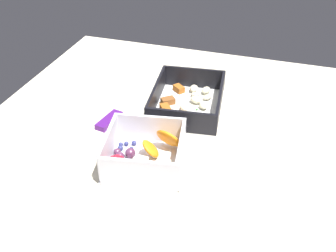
{
  "coord_description": "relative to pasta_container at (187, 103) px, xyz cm",
  "views": [
    {
      "loc": [
        -65.25,
        -19.83,
        50.89
      ],
      "look_at": [
        -1.42,
        0.26,
        4.0
      ],
      "focal_mm": 43.33,
      "sensor_mm": 36.0,
      "label": 1
    }
  ],
  "objects": [
    {
      "name": "fruit_bowl",
      "position": [
        -20.16,
        2.49,
        0.55
      ],
      "size": [
        15.94,
        16.04,
        6.31
      ],
      "rotation": [
        0.0,
        0.0,
        0.17
      ],
      "color": "white",
      "rests_on": "table_surface"
    },
    {
      "name": "pasta_container",
      "position": [
        0.0,
        0.0,
        0.0
      ],
      "size": [
        20.99,
        16.88,
        5.49
      ],
      "rotation": [
        0.0,
        0.0,
        0.11
      ],
      "color": "white",
      "rests_on": "table_surface"
    },
    {
      "name": "candy_bar",
      "position": [
        -10.02,
        14.32,
        -1.09
      ],
      "size": [
        7.33,
        3.71,
        1.2
      ],
      "primitive_type": "cube",
      "rotation": [
        0.0,
        0.0,
        -0.2
      ],
      "color": "#51197A",
      "rests_on": "table_surface"
    },
    {
      "name": "table_surface",
      "position": [
        -8.69,
        0.95,
        -2.69
      ],
      "size": [
        80.0,
        80.0,
        2.0
      ],
      "primitive_type": "cube",
      "color": "beige",
      "rests_on": "ground"
    }
  ]
}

